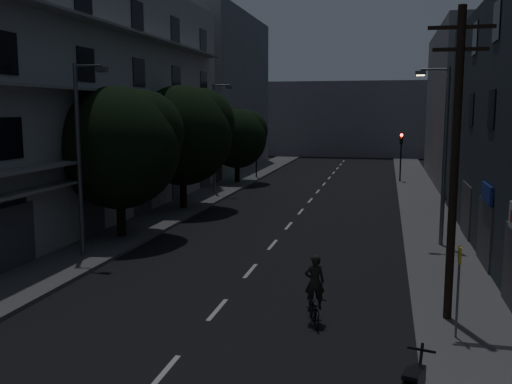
% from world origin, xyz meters
% --- Properties ---
extents(ground, '(160.00, 160.00, 0.00)m').
position_xyz_m(ground, '(0.00, 25.00, 0.00)').
color(ground, black).
rests_on(ground, ground).
extents(sidewalk_left, '(3.00, 90.00, 0.15)m').
position_xyz_m(sidewalk_left, '(-7.50, 25.00, 0.07)').
color(sidewalk_left, '#565659').
rests_on(sidewalk_left, ground).
extents(sidewalk_right, '(3.00, 90.00, 0.15)m').
position_xyz_m(sidewalk_right, '(7.50, 25.00, 0.07)').
color(sidewalk_right, '#565659').
rests_on(sidewalk_right, ground).
extents(lane_markings, '(0.15, 60.50, 0.01)m').
position_xyz_m(lane_markings, '(0.00, 31.25, 0.01)').
color(lane_markings, beige).
rests_on(lane_markings, ground).
extents(building_left, '(7.00, 36.00, 14.00)m').
position_xyz_m(building_left, '(-11.98, 18.00, 6.99)').
color(building_left, '#A3A39F').
rests_on(building_left, ground).
extents(building_far_left, '(6.00, 20.00, 16.00)m').
position_xyz_m(building_far_left, '(-12.00, 48.00, 8.00)').
color(building_far_left, slate).
rests_on(building_far_left, ground).
extents(building_far_right, '(6.00, 20.00, 13.00)m').
position_xyz_m(building_far_right, '(12.00, 42.00, 6.50)').
color(building_far_right, slate).
rests_on(building_far_right, ground).
extents(building_far_end, '(24.00, 8.00, 10.00)m').
position_xyz_m(building_far_end, '(0.00, 70.00, 5.00)').
color(building_far_end, slate).
rests_on(building_far_end, ground).
extents(tree_near, '(5.89, 5.89, 7.27)m').
position_xyz_m(tree_near, '(-7.40, 15.14, 4.70)').
color(tree_near, black).
rests_on(tree_near, sidewalk_left).
extents(tree_mid, '(6.22, 6.22, 7.65)m').
position_xyz_m(tree_mid, '(-7.26, 23.55, 4.93)').
color(tree_mid, black).
rests_on(tree_mid, sidewalk_left).
extents(tree_far, '(5.02, 5.02, 6.21)m').
position_xyz_m(tree_far, '(-7.26, 36.84, 4.04)').
color(tree_far, black).
rests_on(tree_far, sidewalk_left).
extents(traffic_signal_far_right, '(0.28, 0.37, 4.10)m').
position_xyz_m(traffic_signal_far_right, '(6.31, 40.28, 3.10)').
color(traffic_signal_far_right, black).
rests_on(traffic_signal_far_right, sidewalk_right).
extents(traffic_signal_far_left, '(0.28, 0.37, 4.10)m').
position_xyz_m(traffic_signal_far_left, '(-6.52, 40.63, 3.10)').
color(traffic_signal_far_left, black).
rests_on(traffic_signal_far_left, sidewalk_left).
extents(street_lamp_left_near, '(1.51, 0.25, 8.00)m').
position_xyz_m(street_lamp_left_near, '(-7.30, 11.30, 4.60)').
color(street_lamp_left_near, '#585C60').
rests_on(street_lamp_left_near, sidewalk_left).
extents(street_lamp_right, '(1.51, 0.25, 8.00)m').
position_xyz_m(street_lamp_right, '(7.52, 16.64, 4.60)').
color(street_lamp_right, '#5A5F62').
rests_on(street_lamp_right, sidewalk_right).
extents(street_lamp_left_far, '(1.51, 0.25, 8.00)m').
position_xyz_m(street_lamp_left_far, '(-7.28, 30.44, 4.60)').
color(street_lamp_left_far, slate).
rests_on(street_lamp_left_far, sidewalk_left).
extents(utility_pole, '(1.80, 0.24, 9.00)m').
position_xyz_m(utility_pole, '(6.99, 6.96, 4.87)').
color(utility_pole, black).
rests_on(utility_pole, sidewalk_right).
extents(bus_stop_sign, '(0.06, 0.35, 2.52)m').
position_xyz_m(bus_stop_sign, '(7.06, 5.49, 1.89)').
color(bus_stop_sign, '#595B60').
rests_on(bus_stop_sign, sidewalk_right).
extents(cyclist, '(1.01, 1.74, 2.08)m').
position_xyz_m(cyclist, '(3.13, 6.08, 0.70)').
color(cyclist, black).
rests_on(cyclist, ground).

